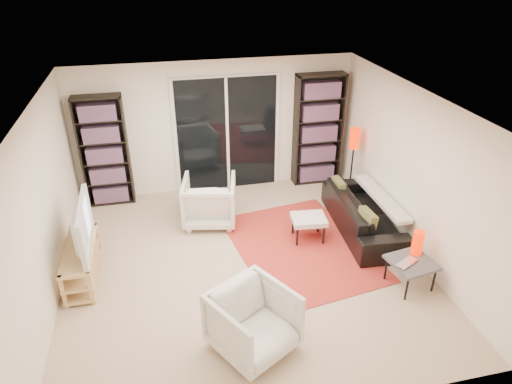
% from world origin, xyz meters
% --- Properties ---
extents(floor, '(5.00, 5.00, 0.00)m').
position_xyz_m(floor, '(0.00, 0.00, 0.00)').
color(floor, '#CDB592').
rests_on(floor, ground).
extents(wall_back, '(5.00, 0.02, 2.40)m').
position_xyz_m(wall_back, '(0.00, 2.50, 1.20)').
color(wall_back, white).
rests_on(wall_back, ground).
extents(wall_front, '(5.00, 0.02, 2.40)m').
position_xyz_m(wall_front, '(0.00, -2.50, 1.20)').
color(wall_front, white).
rests_on(wall_front, ground).
extents(wall_left, '(0.02, 5.00, 2.40)m').
position_xyz_m(wall_left, '(-2.50, 0.00, 1.20)').
color(wall_left, white).
rests_on(wall_left, ground).
extents(wall_right, '(0.02, 5.00, 2.40)m').
position_xyz_m(wall_right, '(2.50, 0.00, 1.20)').
color(wall_right, white).
rests_on(wall_right, ground).
extents(ceiling, '(5.00, 5.00, 0.02)m').
position_xyz_m(ceiling, '(0.00, 0.00, 2.40)').
color(ceiling, white).
rests_on(ceiling, wall_back).
extents(sliding_door, '(1.92, 0.08, 2.16)m').
position_xyz_m(sliding_door, '(0.20, 2.46, 1.05)').
color(sliding_door, white).
rests_on(sliding_door, ground).
extents(bookshelf_left, '(0.80, 0.30, 1.95)m').
position_xyz_m(bookshelf_left, '(-1.95, 2.33, 0.98)').
color(bookshelf_left, black).
rests_on(bookshelf_left, ground).
extents(bookshelf_right, '(0.90, 0.30, 2.10)m').
position_xyz_m(bookshelf_right, '(1.90, 2.33, 1.05)').
color(bookshelf_right, black).
rests_on(bookshelf_right, ground).
extents(tv_stand, '(0.39, 1.23, 0.50)m').
position_xyz_m(tv_stand, '(-2.22, 0.18, 0.26)').
color(tv_stand, '#E2C483').
rests_on(tv_stand, floor).
extents(tv, '(0.19, 1.16, 0.67)m').
position_xyz_m(tv, '(-2.20, 0.18, 0.83)').
color(tv, black).
rests_on(tv, tv_stand).
extents(rug, '(2.20, 2.75, 0.01)m').
position_xyz_m(rug, '(0.93, 0.20, 0.01)').
color(rug, '#B72E25').
rests_on(rug, floor).
extents(sofa, '(0.94, 2.09, 0.59)m').
position_xyz_m(sofa, '(2.06, 0.48, 0.30)').
color(sofa, black).
rests_on(sofa, floor).
extents(armchair_back, '(0.99, 1.01, 0.78)m').
position_xyz_m(armchair_back, '(-0.31, 1.27, 0.39)').
color(armchair_back, silver).
rests_on(armchair_back, floor).
extents(armchair_front, '(1.13, 1.14, 0.77)m').
position_xyz_m(armchair_front, '(-0.20, -1.56, 0.38)').
color(armchair_front, silver).
rests_on(armchair_front, floor).
extents(ottoman, '(0.56, 0.47, 0.40)m').
position_xyz_m(ottoman, '(1.11, 0.41, 0.34)').
color(ottoman, silver).
rests_on(ottoman, floor).
extents(side_table, '(0.63, 0.63, 0.40)m').
position_xyz_m(side_table, '(2.09, -0.96, 0.36)').
color(side_table, '#4B4C50').
rests_on(side_table, floor).
extents(laptop, '(0.39, 0.34, 0.03)m').
position_xyz_m(laptop, '(2.01, -1.03, 0.41)').
color(laptop, silver).
rests_on(laptop, side_table).
extents(table_lamp, '(0.15, 0.15, 0.34)m').
position_xyz_m(table_lamp, '(2.23, -0.80, 0.57)').
color(table_lamp, '#EC2000').
rests_on(table_lamp, side_table).
extents(floor_lamp, '(0.20, 0.20, 1.33)m').
position_xyz_m(floor_lamp, '(2.29, 1.57, 1.01)').
color(floor_lamp, black).
rests_on(floor_lamp, floor).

